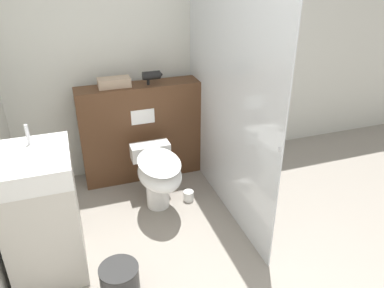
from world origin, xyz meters
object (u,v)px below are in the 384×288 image
Objects in this scene: hair_drier at (152,76)px; sink_vanity at (42,214)px; waste_bin at (120,283)px; toilet at (158,173)px.

sink_vanity is at bearing -135.76° from hair_drier.
sink_vanity reaches higher than waste_bin.
hair_drier reaches higher than toilet.
toilet is at bearing 61.00° from waste_bin.
sink_vanity is 5.62× the size of hair_drier.
waste_bin is at bearing -112.77° from hair_drier.
hair_drier is (1.05, 1.02, 0.58)m from sink_vanity.
sink_vanity is 4.03× the size of waste_bin.
toilet is 3.52× the size of hair_drier.
hair_drier reaches higher than sink_vanity.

